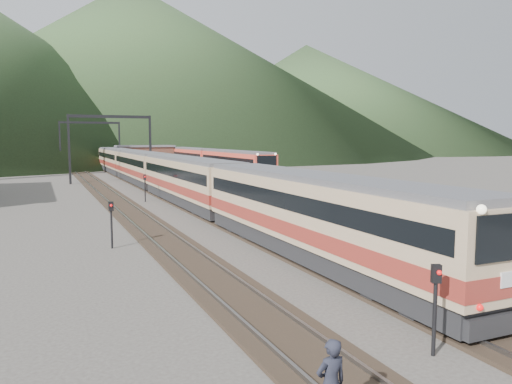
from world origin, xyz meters
name	(u,v)px	position (x,y,z in m)	size (l,w,h in m)	color
track_main	(165,194)	(0.00, 40.00, 0.07)	(2.60, 200.00, 0.23)	black
track_far	(110,196)	(-5.00, 40.00, 0.07)	(2.60, 200.00, 0.23)	black
track_second	(275,189)	(11.50, 40.00, 0.07)	(2.60, 200.00, 0.23)	black
platform	(229,189)	(5.60, 38.00, 0.50)	(8.00, 100.00, 1.00)	gray
gantry_near	(111,136)	(-2.85, 55.00, 5.59)	(9.55, 0.25, 8.00)	black
gantry_far	(90,136)	(-2.85, 80.00, 5.59)	(9.55, 0.25, 8.00)	black
station_shed	(145,154)	(5.60, 78.00, 2.57)	(9.40, 4.40, 3.10)	#513125
hill_b	(131,67)	(30.00, 230.00, 37.50)	(220.00, 220.00, 75.00)	#304425
hill_c	(306,97)	(110.00, 210.00, 25.00)	(160.00, 160.00, 50.00)	#304425
main_train	(160,172)	(0.00, 42.00, 1.98)	(2.87, 78.57, 3.50)	tan
second_train	(211,162)	(11.50, 60.89, 1.90)	(2.74, 37.39, 3.35)	#D84734
short_signal_a	(435,297)	(-2.14, 2.95, 1.46)	(0.26, 0.23, 2.27)	black
short_signal_b	(145,184)	(-2.75, 35.47, 1.46)	(0.25, 0.20, 2.27)	black
short_signal_c	(111,218)	(-7.70, 18.37, 1.46)	(0.23, 0.18, 2.27)	black
worker	(331,384)	(-6.11, 1.30, 0.86)	(0.63, 0.41, 1.71)	#1F212D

